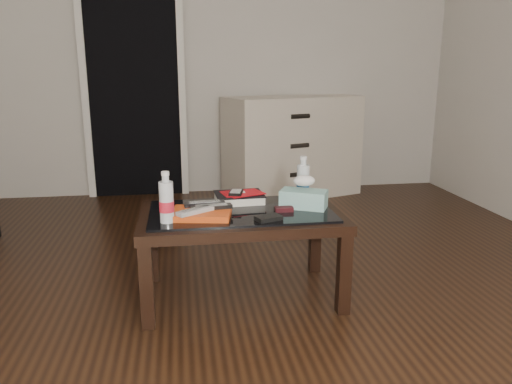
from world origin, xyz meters
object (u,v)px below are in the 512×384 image
textbook (239,198)px  water_bottle_right (303,178)px  coffee_table (241,223)px  water_bottle_left (166,197)px  tissue_box (304,199)px  dresser (292,147)px

textbook → water_bottle_right: bearing=-5.0°
coffee_table → water_bottle_right: (0.35, 0.15, 0.18)m
textbook → water_bottle_right: water_bottle_right is taller
textbook → water_bottle_left: (-0.37, -0.30, 0.10)m
coffee_table → water_bottle_right: bearing=22.8°
textbook → tissue_box: bearing=-30.2°
dresser → water_bottle_right: bearing=-119.4°
dresser → textbook: bearing=-129.2°
dresser → tissue_box: dresser is taller
water_bottle_left → tissue_box: size_ratio=1.03×
dresser → water_bottle_left: bearing=-134.9°
dresser → water_bottle_right: dresser is taller
dresser → textbook: 1.98m
textbook → coffee_table: bearing=-97.0°
coffee_table → textbook: bearing=86.1°
water_bottle_right → dresser: bearing=78.8°
dresser → water_bottle_right: size_ratio=5.45×
tissue_box → textbook: bearing=179.0°
coffee_table → dresser: size_ratio=0.77×
water_bottle_left → tissue_box: water_bottle_left is taller
coffee_table → textbook: (0.01, 0.16, 0.09)m
coffee_table → dresser: 2.14m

